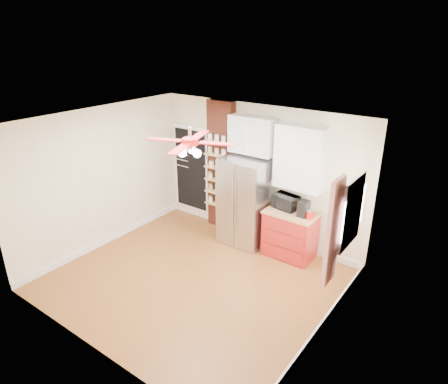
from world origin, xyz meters
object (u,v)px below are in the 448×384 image
Objects in this scene: coffee_maker at (304,209)px; pantry_jar_oats at (212,164)px; fridge at (245,201)px; canister_left at (309,215)px; ceiling_fan at (190,142)px; toaster_oven at (285,202)px; red_cabinet at (290,234)px.

pantry_jar_oats reaches higher than coffee_maker.
pantry_jar_oats is at bearing 172.09° from fridge.
canister_left is at bearing -1.14° from fridge.
ceiling_fan reaches higher than toaster_oven.
ceiling_fan is 12.23× the size of pantry_jar_oats.
coffee_maker is 0.15m from canister_left.
fridge is 1.23m from coffee_maker.
fridge is 5.99× the size of coffee_maker.
ceiling_fan is (-0.92, -1.68, 1.97)m from red_cabinet.
pantry_jar_oats is at bearing 118.95° from ceiling_fan.
red_cabinet is 0.67× the size of ceiling_fan.
pantry_jar_oats is (-2.14, 0.12, 0.38)m from coffee_maker.
fridge is at bearing -177.05° from red_cabinet.
ceiling_fan is 2.52m from canister_left.
fridge is 1.25× the size of ceiling_fan.
red_cabinet is 6.58× the size of canister_left.
coffee_maker is at bearing -3.34° from pantry_jar_oats.
red_cabinet is 2.75m from ceiling_fan.
ceiling_fan is 3.02× the size of toaster_oven.
fridge is at bearing -176.67° from coffee_maker.
fridge reaches higher than red_cabinet.
fridge reaches higher than canister_left.
fridge is at bearing -162.89° from toaster_oven.
toaster_oven is 4.05× the size of pantry_jar_oats.
ceiling_fan is at bearing -128.75° from canister_left.
canister_left is at bearing 51.25° from ceiling_fan.
pantry_jar_oats is (-2.26, 0.15, 0.46)m from canister_left.
fridge is 0.82m from toaster_oven.
coffee_maker is at bearing -10.71° from red_cabinet.
canister_left is 1.25× the size of pantry_jar_oats.
red_cabinet is at bearing 172.46° from coffee_maker.
canister_left reaches higher than red_cabinet.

